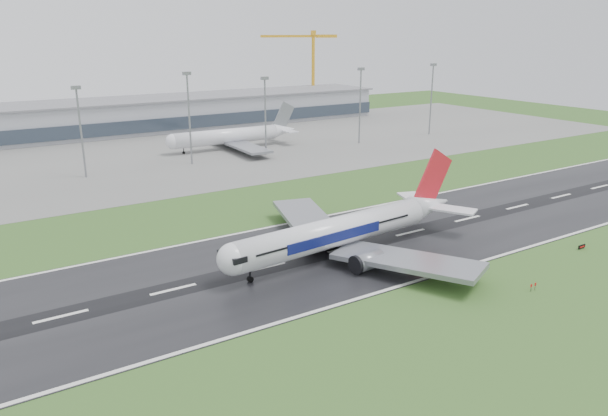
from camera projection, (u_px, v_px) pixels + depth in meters
ground at (410, 233)px, 137.99m from camera, size 520.00×520.00×0.00m
runway at (410, 233)px, 137.98m from camera, size 400.00×45.00×0.10m
apron at (207, 148)px, 238.86m from camera, size 400.00×130.00×0.08m
terminal at (159, 114)px, 285.08m from camera, size 240.00×36.00×15.00m
main_airliner at (350, 211)px, 122.64m from camera, size 70.03×67.22×19.16m
parked_airliner at (231, 128)px, 235.49m from camera, size 60.48×56.45×17.43m
tower_crane at (313, 72)px, 344.85m from camera, size 48.39×10.78×47.72m
runway_sign at (582, 247)px, 127.46m from camera, size 2.31×0.38×1.04m
floodmast_1 at (81, 134)px, 186.65m from camera, size 0.64×0.64×29.17m
floodmast_2 at (189, 121)px, 205.49m from camera, size 0.64×0.64×32.27m
floodmast_3 at (265, 118)px, 221.93m from camera, size 0.64×0.64×29.35m
floodmast_4 at (360, 107)px, 245.49m from camera, size 0.64×0.64×31.35m
floodmast_5 at (431, 101)px, 267.00m from camera, size 0.64×0.64×31.95m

